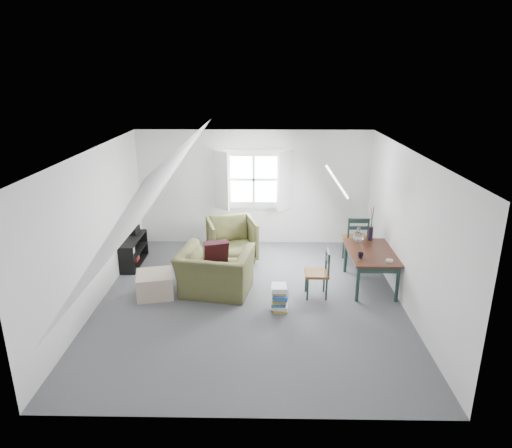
{
  "coord_description": "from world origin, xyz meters",
  "views": [
    {
      "loc": [
        0.22,
        -6.85,
        3.65
      ],
      "look_at": [
        0.09,
        0.6,
        1.15
      ],
      "focal_mm": 32.0,
      "sensor_mm": 36.0,
      "label": 1
    }
  ],
  "objects_px": {
    "dining_table": "(371,256)",
    "dining_chair_near": "(319,273)",
    "media_shelf": "(132,253)",
    "armchair_near": "(216,292)",
    "magazine_stack": "(280,298)",
    "dining_chair_far": "(356,239)",
    "armchair_far": "(232,259)",
    "ottoman": "(155,284)"
  },
  "relations": [
    {
      "from": "dining_table",
      "to": "media_shelf",
      "type": "xyz_separation_m",
      "value": [
        -4.49,
        0.86,
        -0.33
      ]
    },
    {
      "from": "armchair_near",
      "to": "dining_chair_far",
      "type": "distance_m",
      "value": 3.01
    },
    {
      "from": "ottoman",
      "to": "media_shelf",
      "type": "xyz_separation_m",
      "value": [
        -0.75,
        1.29,
        0.05
      ]
    },
    {
      "from": "dining_chair_far",
      "to": "dining_chair_near",
      "type": "height_order",
      "value": "dining_chair_far"
    },
    {
      "from": "media_shelf",
      "to": "magazine_stack",
      "type": "height_order",
      "value": "media_shelf"
    },
    {
      "from": "dining_chair_near",
      "to": "media_shelf",
      "type": "distance_m",
      "value": 3.76
    },
    {
      "from": "armchair_near",
      "to": "ottoman",
      "type": "relative_size",
      "value": 1.99
    },
    {
      "from": "armchair_near",
      "to": "armchair_far",
      "type": "height_order",
      "value": "armchair_far"
    },
    {
      "from": "dining_chair_near",
      "to": "media_shelf",
      "type": "height_order",
      "value": "dining_chair_near"
    },
    {
      "from": "armchair_near",
      "to": "magazine_stack",
      "type": "relative_size",
      "value": 2.87
    },
    {
      "from": "dining_table",
      "to": "magazine_stack",
      "type": "height_order",
      "value": "dining_table"
    },
    {
      "from": "ottoman",
      "to": "media_shelf",
      "type": "relative_size",
      "value": 0.56
    },
    {
      "from": "ottoman",
      "to": "dining_chair_near",
      "type": "relative_size",
      "value": 0.72
    },
    {
      "from": "dining_chair_far",
      "to": "media_shelf",
      "type": "distance_m",
      "value": 4.44
    },
    {
      "from": "armchair_far",
      "to": "dining_chair_far",
      "type": "distance_m",
      "value": 2.52
    },
    {
      "from": "ottoman",
      "to": "dining_chair_far",
      "type": "xyz_separation_m",
      "value": [
        3.67,
        1.45,
        0.32
      ]
    },
    {
      "from": "media_shelf",
      "to": "armchair_far",
      "type": "bearing_deg",
      "value": 13.71
    },
    {
      "from": "armchair_near",
      "to": "dining_table",
      "type": "distance_m",
      "value": 2.79
    },
    {
      "from": "dining_chair_far",
      "to": "dining_table",
      "type": "bearing_deg",
      "value": 93.72
    },
    {
      "from": "dining_chair_near",
      "to": "armchair_near",
      "type": "bearing_deg",
      "value": -87.3
    },
    {
      "from": "dining_chair_near",
      "to": "armchair_far",
      "type": "bearing_deg",
      "value": -129.33
    },
    {
      "from": "media_shelf",
      "to": "magazine_stack",
      "type": "distance_m",
      "value": 3.36
    },
    {
      "from": "armchair_far",
      "to": "dining_chair_far",
      "type": "xyz_separation_m",
      "value": [
        2.46,
        -0.16,
        0.52
      ]
    },
    {
      "from": "dining_table",
      "to": "dining_chair_far",
      "type": "relative_size",
      "value": 1.33
    },
    {
      "from": "armchair_far",
      "to": "media_shelf",
      "type": "height_order",
      "value": "media_shelf"
    },
    {
      "from": "armchair_far",
      "to": "magazine_stack",
      "type": "xyz_separation_m",
      "value": [
        0.91,
        -2.07,
        0.21
      ]
    },
    {
      "from": "armchair_near",
      "to": "media_shelf",
      "type": "bearing_deg",
      "value": -23.31
    },
    {
      "from": "magazine_stack",
      "to": "dining_chair_near",
      "type": "bearing_deg",
      "value": 36.16
    },
    {
      "from": "dining_chair_far",
      "to": "media_shelf",
      "type": "xyz_separation_m",
      "value": [
        -4.43,
        -0.16,
        -0.27
      ]
    },
    {
      "from": "armchair_near",
      "to": "media_shelf",
      "type": "relative_size",
      "value": 1.12
    },
    {
      "from": "media_shelf",
      "to": "armchair_near",
      "type": "bearing_deg",
      "value": -28.79
    },
    {
      "from": "armchair_far",
      "to": "ottoman",
      "type": "relative_size",
      "value": 1.57
    },
    {
      "from": "dining_table",
      "to": "dining_chair_far",
      "type": "bearing_deg",
      "value": 91.36
    },
    {
      "from": "armchair_far",
      "to": "dining_chair_near",
      "type": "bearing_deg",
      "value": -60.05
    },
    {
      "from": "ottoman",
      "to": "dining_table",
      "type": "distance_m",
      "value": 3.78
    },
    {
      "from": "ottoman",
      "to": "magazine_stack",
      "type": "xyz_separation_m",
      "value": [
        2.12,
        -0.47,
        0.01
      ]
    },
    {
      "from": "armchair_far",
      "to": "magazine_stack",
      "type": "distance_m",
      "value": 2.27
    },
    {
      "from": "armchair_near",
      "to": "dining_table",
      "type": "xyz_separation_m",
      "value": [
        2.71,
        0.31,
        0.57
      ]
    },
    {
      "from": "armchair_near",
      "to": "dining_chair_far",
      "type": "bearing_deg",
      "value": -143.23
    },
    {
      "from": "armchair_far",
      "to": "media_shelf",
      "type": "bearing_deg",
      "value": 174.38
    },
    {
      "from": "armchair_near",
      "to": "dining_chair_near",
      "type": "xyz_separation_m",
      "value": [
        1.75,
        -0.1,
        0.43
      ]
    },
    {
      "from": "dining_table",
      "to": "dining_chair_near",
      "type": "height_order",
      "value": "dining_chair_near"
    }
  ]
}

